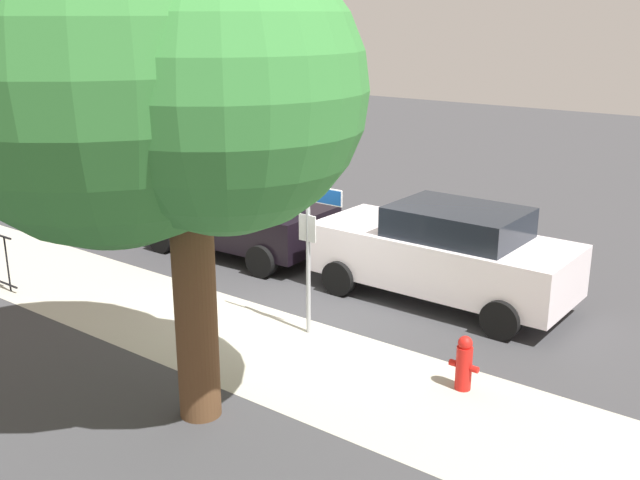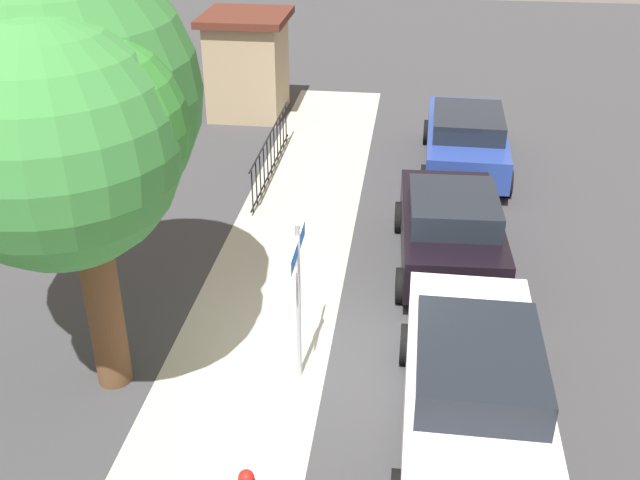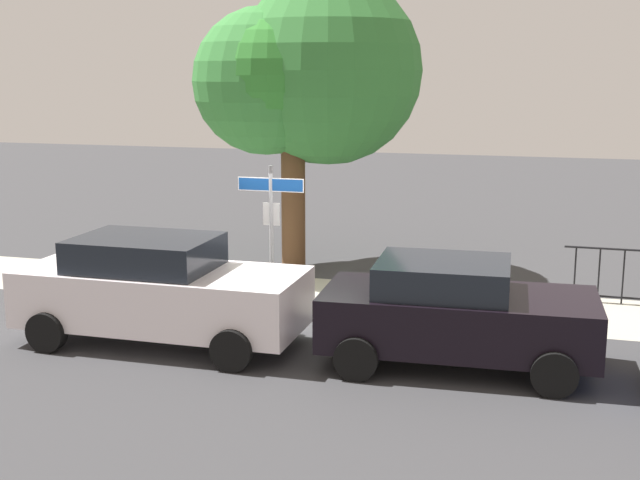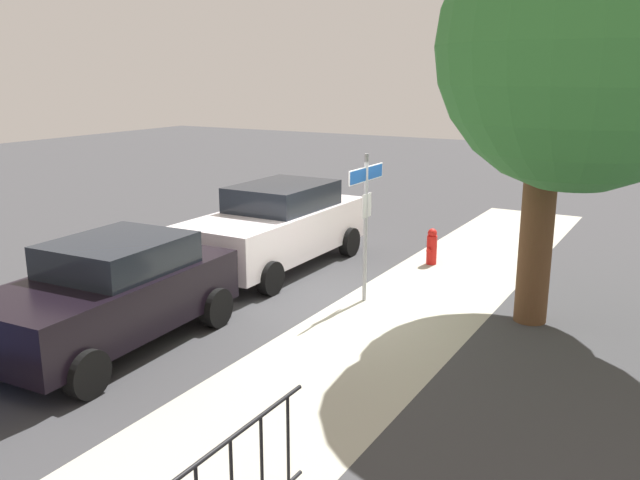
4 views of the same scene
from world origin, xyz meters
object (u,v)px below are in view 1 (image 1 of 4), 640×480
object	(u,v)px
shade_tree	(154,75)
car_blue	(111,182)
street_sign	(308,224)
car_black	(240,215)
fire_hydrant	(464,363)
car_white	(445,253)

from	to	relation	value
shade_tree	car_blue	size ratio (longest dim) A/B	1.38
street_sign	car_black	size ratio (longest dim) A/B	0.65
car_black	shade_tree	bearing A→B (deg)	123.61
fire_hydrant	street_sign	bearing A→B (deg)	-4.01
street_sign	car_blue	distance (m)	9.14
car_black	fire_hydrant	bearing A→B (deg)	155.96
shade_tree	car_black	world-z (taller)	shade_tree
shade_tree	fire_hydrant	distance (m)	5.45
car_blue	car_white	bearing A→B (deg)	179.15
street_sign	car_black	distance (m)	4.49
street_sign	car_white	size ratio (longest dim) A/B	0.58
street_sign	car_blue	world-z (taller)	street_sign
car_white	fire_hydrant	xyz separation A→B (m)	(-1.80, 2.75, -0.50)
car_black	car_blue	distance (m)	4.96
car_blue	fire_hydrant	world-z (taller)	car_blue
car_white	car_black	size ratio (longest dim) A/B	1.12
shade_tree	car_white	distance (m)	6.61
car_white	car_blue	distance (m)	9.67
shade_tree	street_sign	bearing A→B (deg)	-84.40
street_sign	shade_tree	bearing A→B (deg)	95.60
fire_hydrant	car_white	bearing A→B (deg)	-56.85
car_white	shade_tree	bearing A→B (deg)	82.83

